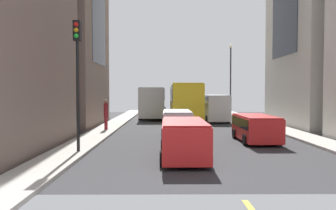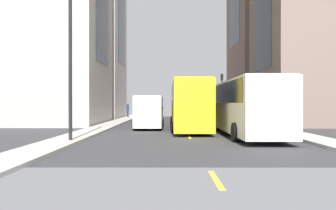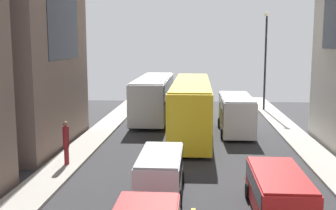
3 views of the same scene
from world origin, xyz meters
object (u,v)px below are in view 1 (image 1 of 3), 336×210
object	(u,v)px
traffic_light_near_corner	(77,61)
pedestrian_crossing_near	(106,113)
car_red_0	(256,126)
city_bus_white	(153,100)
car_red_2	(184,136)
car_silver_1	(177,122)
streetcar_yellow	(184,100)
delivery_van_white	(215,106)

from	to	relation	value
traffic_light_near_corner	pedestrian_crossing_near	bearing A→B (deg)	92.06
car_red_0	city_bus_white	bearing A→B (deg)	108.95
car_red_0	car_red_2	size ratio (longest dim) A/B	0.93
car_red_0	car_silver_1	world-z (taller)	car_silver_1
streetcar_yellow	delivery_van_white	size ratio (longest dim) A/B	2.31
traffic_light_near_corner	car_red_2	bearing A→B (deg)	-11.96
city_bus_white	delivery_van_white	bearing A→B (deg)	-41.52
pedestrian_crossing_near	car_red_0	bearing A→B (deg)	47.55
streetcar_yellow	pedestrian_crossing_near	bearing A→B (deg)	-125.51
pedestrian_crossing_near	traffic_light_near_corner	world-z (taller)	traffic_light_near_corner
car_silver_1	pedestrian_crossing_near	xyz separation A→B (m)	(-5.01, 3.38, 0.33)
streetcar_yellow	car_silver_1	distance (m)	12.00
city_bus_white	pedestrian_crossing_near	xyz separation A→B (m)	(-2.90, -14.08, -0.67)
delivery_van_white	car_silver_1	size ratio (longest dim) A/B	1.48
car_silver_1	car_red_2	xyz separation A→B (m)	(0.07, -6.47, -0.03)
car_silver_1	streetcar_yellow	bearing A→B (deg)	84.86
city_bus_white	traffic_light_near_corner	xyz separation A→B (m)	(-2.58, -22.93, 2.25)
streetcar_yellow	pedestrian_crossing_near	xyz separation A→B (m)	(-6.08, -8.51, -0.79)
delivery_van_white	car_silver_1	distance (m)	12.64
car_silver_1	pedestrian_crossing_near	world-z (taller)	pedestrian_crossing_near
delivery_van_white	car_red_2	world-z (taller)	delivery_van_white
car_red_0	pedestrian_crossing_near	distance (m)	10.71
traffic_light_near_corner	streetcar_yellow	bearing A→B (deg)	71.66
car_red_0	traffic_light_near_corner	distance (m)	10.46
car_red_0	pedestrian_crossing_near	size ratio (longest dim) A/B	2.02
streetcar_yellow	car_silver_1	size ratio (longest dim) A/B	3.43
streetcar_yellow	traffic_light_near_corner	world-z (taller)	traffic_light_near_corner
pedestrian_crossing_near	traffic_light_near_corner	size ratio (longest dim) A/B	0.37
delivery_van_white	streetcar_yellow	bearing A→B (deg)	-179.32
city_bus_white	car_red_2	bearing A→B (deg)	-84.80
car_silver_1	traffic_light_near_corner	world-z (taller)	traffic_light_near_corner
city_bus_white	streetcar_yellow	size ratio (longest dim) A/B	0.82
delivery_van_white	car_silver_1	bearing A→B (deg)	-109.10
city_bus_white	car_red_0	distance (m)	20.22
city_bus_white	car_red_0	size ratio (longest dim) A/B	2.64
car_silver_1	traffic_light_near_corner	distance (m)	7.90
pedestrian_crossing_near	traffic_light_near_corner	xyz separation A→B (m)	(0.32, -8.85, 2.92)
delivery_van_white	car_red_0	xyz separation A→B (m)	(0.32, -13.57, -0.61)
car_silver_1	pedestrian_crossing_near	bearing A→B (deg)	145.94
car_red_2	pedestrian_crossing_near	xyz separation A→B (m)	(-5.08, 9.86, 0.36)
streetcar_yellow	traffic_light_near_corner	bearing A→B (deg)	-108.34
city_bus_white	car_red_2	distance (m)	24.06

